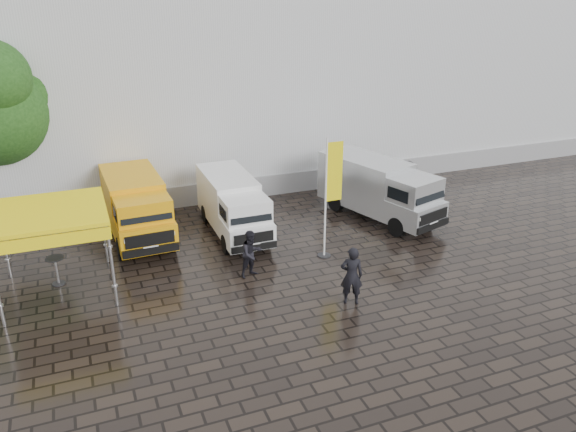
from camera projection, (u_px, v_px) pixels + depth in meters
name	position (u px, v px, depth m)	size (l,w,h in m)	color
ground	(343.00, 265.00, 20.41)	(120.00, 120.00, 0.00)	black
exhibition_hall	(254.00, 50.00, 32.61)	(44.00, 16.00, 12.00)	silver
hall_plinth	(307.00, 181.00, 27.75)	(44.00, 0.15, 1.00)	gray
van_yellow	(137.00, 209.00, 22.15)	(2.06, 5.35, 2.47)	orange
van_white	(233.00, 207.00, 22.62)	(1.77, 5.32, 2.31)	white
van_silver	(379.00, 190.00, 24.13)	(1.94, 5.82, 2.52)	silver
canopy_tent	(49.00, 216.00, 17.62)	(3.46, 3.46, 2.88)	silver
flagpole	(330.00, 192.00, 20.20)	(0.88, 0.50, 4.55)	black
cocktail_table	(57.00, 271.00, 18.90)	(0.60, 0.60, 0.99)	black
wheelie_bin	(406.00, 171.00, 29.20)	(0.59, 0.59, 0.97)	black
person_front	(352.00, 276.00, 17.58)	(0.71, 0.47, 1.95)	black
person_tent	(251.00, 254.00, 19.33)	(0.82, 0.64, 1.70)	black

